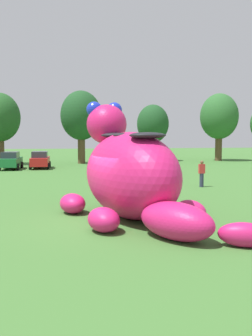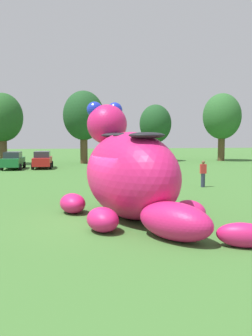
% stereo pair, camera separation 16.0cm
% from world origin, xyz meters
% --- Properties ---
extents(ground_plane, '(160.00, 160.00, 0.00)m').
position_xyz_m(ground_plane, '(0.00, 0.00, 0.00)').
color(ground_plane, '#427533').
extents(giant_inflatable_creature, '(6.53, 8.85, 4.86)m').
position_xyz_m(giant_inflatable_creature, '(1.40, 0.52, 1.78)').
color(giant_inflatable_creature, '#E01E6B').
rests_on(giant_inflatable_creature, ground).
extents(car_green, '(2.04, 4.15, 1.72)m').
position_xyz_m(car_green, '(-6.57, 23.27, 0.86)').
color(car_green, '#1E7238').
rests_on(car_green, ground).
extents(car_red, '(1.97, 4.11, 1.72)m').
position_xyz_m(car_red, '(-3.78, 23.76, 0.86)').
color(car_red, red).
rests_on(car_red, ground).
extents(tree_mid_left, '(4.57, 4.57, 8.11)m').
position_xyz_m(tree_mid_left, '(-8.55, 29.54, 5.31)').
color(tree_mid_left, brown).
rests_on(tree_mid_left, ground).
extents(tree_centre_left, '(4.82, 4.82, 8.55)m').
position_xyz_m(tree_centre_left, '(0.60, 29.79, 5.59)').
color(tree_centre_left, brown).
rests_on(tree_centre_left, ground).
extents(tree_centre, '(4.11, 4.11, 7.29)m').
position_xyz_m(tree_centre, '(9.92, 32.55, 4.77)').
color(tree_centre, brown).
rests_on(tree_centre, ground).
extents(tree_centre_right, '(4.94, 4.94, 8.77)m').
position_xyz_m(tree_centre_right, '(18.62, 31.79, 5.74)').
color(tree_centre_right, brown).
rests_on(tree_centre_right, ground).
extents(spectator_mid_field, '(0.38, 0.26, 1.71)m').
position_xyz_m(spectator_mid_field, '(7.43, 8.43, 0.85)').
color(spectator_mid_field, '#2D334C').
rests_on(spectator_mid_field, ground).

